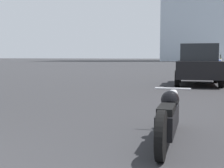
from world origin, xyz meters
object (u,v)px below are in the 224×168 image
object	(u,v)px
motorcycle	(168,117)
parked_car_blue	(209,62)
parked_car_black	(198,65)
parked_car_yellow	(216,60)
parked_car_silver	(212,60)

from	to	relation	value
motorcycle	parked_car_blue	distance (m)	22.57
parked_car_black	parked_car_yellow	distance (m)	37.08
motorcycle	parked_car_black	world-z (taller)	parked_car_black
motorcycle	parked_car_blue	xyz separation A→B (m)	(-0.17, 22.56, 0.44)
parked_car_black	parked_car_silver	distance (m)	23.97
motorcycle	parked_car_black	distance (m)	10.16
motorcycle	parked_car_black	size ratio (longest dim) A/B	0.58
parked_car_yellow	parked_car_blue	bearing A→B (deg)	-91.51
parked_car_black	parked_car_blue	size ratio (longest dim) A/B	0.94
parked_car_blue	parked_car_silver	distance (m)	11.55
parked_car_blue	motorcycle	bearing A→B (deg)	-87.54
parked_car_blue	parked_car_yellow	xyz separation A→B (m)	(0.12, 24.66, -0.02)
parked_car_black	parked_car_blue	world-z (taller)	parked_car_black
parked_car_black	parked_car_blue	xyz separation A→B (m)	(0.08, 12.42, -0.10)
parked_car_silver	motorcycle	bearing A→B (deg)	-85.16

